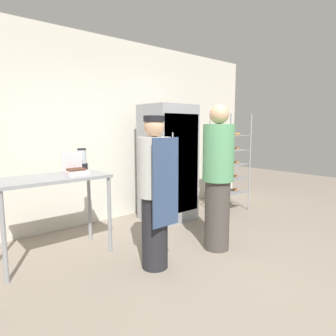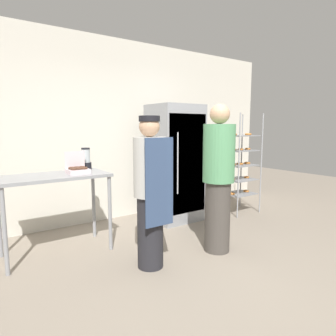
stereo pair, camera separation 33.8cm
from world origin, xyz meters
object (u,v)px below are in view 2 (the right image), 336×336
object	(u,v)px
blender_pitcher	(86,160)
person_baker	(150,191)
person_customer	(218,178)
baking_rack	(240,164)
donut_box	(78,169)
refrigerator	(175,163)

from	to	relation	value
blender_pitcher	person_baker	world-z (taller)	person_baker
person_customer	blender_pitcher	bearing A→B (deg)	132.88
baking_rack	blender_pitcher	distance (m)	2.64
donut_box	person_baker	distance (m)	1.01
refrigerator	donut_box	world-z (taller)	refrigerator
donut_box	person_customer	xyz separation A→B (m)	(1.33, -0.99, -0.10)
baking_rack	person_baker	xyz separation A→B (m)	(-2.35, -0.87, -0.02)
refrigerator	person_baker	size ratio (longest dim) A/B	1.14
person_baker	person_customer	distance (m)	0.88
donut_box	baking_rack	bearing A→B (deg)	-0.33
refrigerator	person_baker	xyz separation A→B (m)	(-1.20, -1.18, -0.08)
refrigerator	person_customer	xyz separation A→B (m)	(-0.32, -1.28, -0.02)
donut_box	blender_pitcher	world-z (taller)	blender_pitcher
donut_box	blender_pitcher	distance (m)	0.32
blender_pitcher	person_baker	bearing A→B (deg)	-76.81
refrigerator	baking_rack	xyz separation A→B (m)	(1.16, -0.31, -0.07)
baking_rack	person_baker	bearing A→B (deg)	-159.66
refrigerator	blender_pitcher	size ratio (longest dim) A/B	6.51
person_baker	donut_box	bearing A→B (deg)	117.09
baking_rack	blender_pitcher	world-z (taller)	baking_rack
refrigerator	baking_rack	distance (m)	1.20
refrigerator	person_baker	bearing A→B (deg)	-135.30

